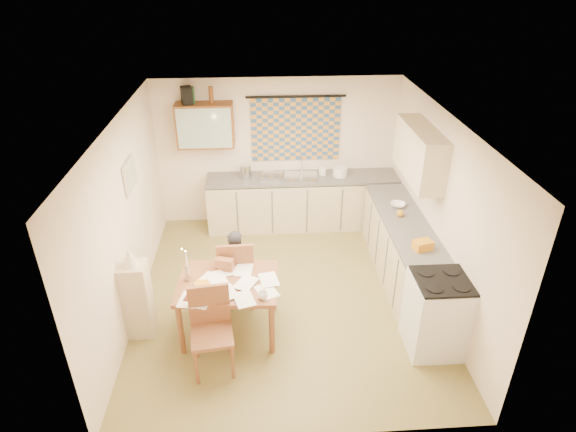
{
  "coord_description": "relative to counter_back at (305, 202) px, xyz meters",
  "views": [
    {
      "loc": [
        -0.32,
        -5.35,
        4.2
      ],
      "look_at": [
        0.04,
        0.2,
        1.14
      ],
      "focal_mm": 30.0,
      "sensor_mm": 36.0,
      "label": 1
    }
  ],
  "objects": [
    {
      "name": "candle_flame",
      "position": [
        -1.71,
        -2.5,
        0.71
      ],
      "size": [
        0.02,
        0.02,
        0.02
      ],
      "primitive_type": "sphere",
      "color": "#FFCC66",
      "rests_on": "dining_table"
    },
    {
      "name": "framed_print",
      "position": [
        -2.42,
        -1.55,
        1.25
      ],
      "size": [
        0.04,
        0.5,
        0.4
      ],
      "primitive_type": "cube",
      "color": "beige",
      "rests_on": "wall_left"
    },
    {
      "name": "tap",
      "position": [
        -0.05,
        0.18,
        0.61
      ],
      "size": [
        0.03,
        0.03,
        0.28
      ],
      "primitive_type": "cylinder",
      "rotation": [
        0.0,
        0.0,
        -0.01
      ],
      "color": "silver",
      "rests_on": "counter_back"
    },
    {
      "name": "speaker",
      "position": [
        -1.85,
        0.13,
        1.83
      ],
      "size": [
        0.21,
        0.24,
        0.26
      ],
      "primitive_type": "cube",
      "rotation": [
        0.0,
        0.0,
        0.28
      ],
      "color": "black",
      "rests_on": "wall_cabinet"
    },
    {
      "name": "counter_back",
      "position": [
        0.0,
        0.0,
        0.0
      ],
      "size": [
        3.3,
        0.62,
        0.92
      ],
      "color": "#C4AF89",
      "rests_on": "floor"
    },
    {
      "name": "book",
      "position": [
        -1.58,
        -2.7,
        0.31
      ],
      "size": [
        0.24,
        0.3,
        0.02
      ],
      "primitive_type": "imported",
      "rotation": [
        0.0,
        0.0,
        -0.09
      ],
      "color": "orange",
      "rests_on": "dining_table"
    },
    {
      "name": "eyeglasses",
      "position": [
        -1.05,
        -2.9,
        0.31
      ],
      "size": [
        0.14,
        0.07,
        0.02
      ],
      "primitive_type": "cube",
      "rotation": [
        0.0,
        0.0,
        0.19
      ],
      "color": "black",
      "rests_on": "dining_table"
    },
    {
      "name": "ceiling",
      "position": [
        -0.45,
        -1.95,
        2.06
      ],
      "size": [
        4.0,
        4.5,
        0.02
      ],
      "primitive_type": "cube",
      "color": "white",
      "rests_on": "floor"
    },
    {
      "name": "mug",
      "position": [
        -0.78,
        -2.96,
        0.34
      ],
      "size": [
        0.18,
        0.18,
        0.09
      ],
      "primitive_type": "imported",
      "rotation": [
        0.0,
        0.0,
        -0.33
      ],
      "color": "white",
      "rests_on": "dining_table"
    },
    {
      "name": "papers",
      "position": [
        -1.21,
        -2.73,
        0.31
      ],
      "size": [
        1.18,
        0.96,
        0.02
      ],
      "rotation": [
        0.0,
        0.0,
        -0.06
      ],
      "color": "white",
      "rests_on": "dining_table"
    },
    {
      "name": "shelf_stand",
      "position": [
        -2.29,
        -2.58,
        0.06
      ],
      "size": [
        0.32,
        0.3,
        1.02
      ],
      "primitive_type": "cube",
      "color": "#C4AF89",
      "rests_on": "floor"
    },
    {
      "name": "magazine",
      "position": [
        -1.65,
        -2.84,
        0.31
      ],
      "size": [
        0.28,
        0.32,
        0.02
      ],
      "primitive_type": "imported",
      "rotation": [
        0.0,
        0.0,
        -0.23
      ],
      "color": "maroon",
      "rests_on": "dining_table"
    },
    {
      "name": "print_canvas",
      "position": [
        -2.4,
        -1.55,
        1.25
      ],
      "size": [
        0.01,
        0.42,
        0.32
      ],
      "primitive_type": "cube",
      "color": "beige",
      "rests_on": "wall_left"
    },
    {
      "name": "floor",
      "position": [
        -0.45,
        -1.95,
        -0.46
      ],
      "size": [
        4.0,
        4.5,
        0.02
      ],
      "primitive_type": "cube",
      "color": "olive",
      "rests_on": "ground"
    },
    {
      "name": "window_blind",
      "position": [
        -0.15,
        0.27,
        1.2
      ],
      "size": [
        1.45,
        0.03,
        1.05
      ],
      "primitive_type": "cube",
      "color": "#2E5481",
      "rests_on": "wall_back"
    },
    {
      "name": "fruit_orange",
      "position": [
        1.2,
        -1.46,
        0.52
      ],
      "size": [
        0.1,
        0.1,
        0.1
      ],
      "primitive_type": "sphere",
      "color": "orange",
      "rests_on": "counter_right"
    },
    {
      "name": "person",
      "position": [
        -1.12,
        -2.04,
        0.1
      ],
      "size": [
        0.5,
        0.41,
        1.11
      ],
      "primitive_type": "imported",
      "rotation": [
        0.0,
        0.0,
        2.95
      ],
      "color": "black",
      "rests_on": "floor"
    },
    {
      "name": "kettle",
      "position": [
        -1.0,
        0.0,
        0.59
      ],
      "size": [
        0.19,
        0.19,
        0.24
      ],
      "primitive_type": "cylinder",
      "rotation": [
        0.0,
        0.0,
        0.05
      ],
      "color": "silver",
      "rests_on": "counter_back"
    },
    {
      "name": "bowl",
      "position": [
        1.25,
        -1.15,
        0.49
      ],
      "size": [
        0.37,
        0.37,
        0.05
      ],
      "primitive_type": "imported",
      "rotation": [
        0.0,
        0.0,
        -0.42
      ],
      "color": "white",
      "rests_on": "counter_right"
    },
    {
      "name": "stove",
      "position": [
        1.25,
        -3.05,
        0.04
      ],
      "size": [
        0.64,
        0.64,
        0.99
      ],
      "color": "white",
      "rests_on": "floor"
    },
    {
      "name": "soap_bottle",
      "position": [
        0.28,
        0.05,
        0.57
      ],
      "size": [
        0.13,
        0.13,
        0.2
      ],
      "primitive_type": "imported",
      "rotation": [
        0.0,
        0.0,
        0.24
      ],
      "color": "white",
      "rests_on": "counter_back"
    },
    {
      "name": "mixing_bowl",
      "position": [
        0.58,
        0.0,
        0.55
      ],
      "size": [
        0.31,
        0.31,
        0.16
      ],
      "primitive_type": "cylinder",
      "rotation": [
        0.0,
        0.0,
        -0.38
      ],
      "color": "white",
      "rests_on": "counter_back"
    },
    {
      "name": "letter_rack",
      "position": [
        -1.23,
        -2.37,
        0.38
      ],
      "size": [
        0.24,
        0.16,
        0.16
      ],
      "primitive_type": "cube",
      "rotation": [
        0.0,
        0.0,
        -0.32
      ],
      "color": "brown",
      "rests_on": "dining_table"
    },
    {
      "name": "upper_cabinet_right",
      "position": [
        1.38,
        -1.4,
        1.4
      ],
      "size": [
        0.34,
        1.3,
        0.7
      ],
      "primitive_type": "cube",
      "color": "#C4AF89",
      "rests_on": "wall_right"
    },
    {
      "name": "wall_left",
      "position": [
        -2.46,
        -1.95,
        0.8
      ],
      "size": [
        0.02,
        4.5,
        2.5
      ],
      "primitive_type": "cube",
      "color": "#F7E2C8",
      "rests_on": "floor"
    },
    {
      "name": "wall_cabinet_glass",
      "position": [
        -1.6,
        -0.04,
        1.35
      ],
      "size": [
        0.84,
        0.02,
        0.64
      ],
      "primitive_type": "cube",
      "color": "#99B2A5",
      "rests_on": "wall_back"
    },
    {
      "name": "sink",
      "position": [
        -0.08,
        0.0,
        0.43
      ],
      "size": [
        0.59,
        0.5,
        0.1
      ],
      "primitive_type": "cube",
      "rotation": [
        0.0,
        0.0,
        -0.09
      ],
      "color": "silver",
      "rests_on": "counter_back"
    },
    {
      "name": "wall_right",
      "position": [
        1.56,
        -1.95,
        0.8
      ],
      "size": [
        0.02,
        4.5,
        2.5
      ],
      "primitive_type": "cube",
      "color": "#F7E2C8",
      "rests_on": "floor"
    },
    {
      "name": "candle_holder",
      "position": [
        -1.66,
        -2.55,
        0.39
      ],
      "size": [
        0.07,
        0.07,
        0.18
      ],
      "primitive_type": "cylinder",
      "rotation": [
        0.0,
        0.0,
        -0.26
      ],
      "color": "silver",
      "rests_on": "dining_table"
    },
    {
      "name": "chair_far",
      "position": [
        -1.12,
        -2.06,
        -0.13
      ],
      "size": [
        0.48,
        0.48,
        1.03
      ],
      "rotation": [
        0.0,
        0.0,
        3.18
      ],
      "color": "brown",
      "rests_on": "floor"
    },
    {
      "name": "counter_right",
      "position": [
        1.25,
        -1.86,
        -0.0
      ],
      "size": [
        0.62,
        2.95,
        0.92
      ],
      "color": "#C4AF89",
      "rests_on": "floor"
    },
    {
      "name": "curtain_rod",
      "position": [
        -0.15,
        0.25,
        1.75
      ],
      "size": [
        1.6,
        0.04,
        0.04
      ],
      "primitive_type": "cylinder",
      "rotation": [
        0.0,
        1.57,
        0.0
      ],
      "color": "black",
      "rests_on": "wall_back"
    },
    {
      "name": "wall_cabinet",
      "position": [
        -1.6,
        0.13,
        1.35
      ],
      "size": [
        0.9,
        0.34,
        0.7
      ],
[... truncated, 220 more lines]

